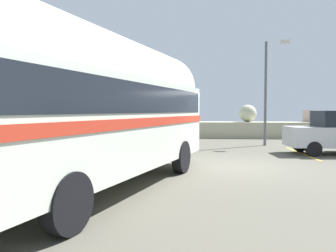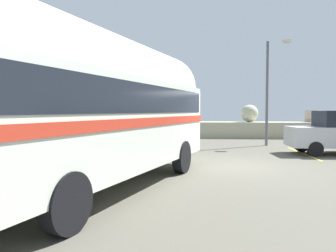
# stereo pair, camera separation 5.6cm
# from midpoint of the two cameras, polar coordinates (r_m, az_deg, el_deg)

# --- Properties ---
(ground) EXTENTS (32.00, 26.00, 0.02)m
(ground) POSITION_cam_midpoint_polar(r_m,az_deg,el_deg) (11.15, 11.25, -7.01)
(ground) COLOR #535045
(breakwater) EXTENTS (31.36, 2.42, 2.44)m
(breakwater) POSITION_cam_midpoint_polar(r_m,az_deg,el_deg) (22.78, 8.03, -0.32)
(breakwater) COLOR #B3AF91
(breakwater) RESTS_ON ground
(vintage_coach) EXTENTS (4.82, 8.91, 3.70)m
(vintage_coach) POSITION_cam_midpoint_polar(r_m,az_deg,el_deg) (7.79, -11.94, 3.89)
(vintage_coach) COLOR black
(vintage_coach) RESTS_ON ground
(lamp_post) EXTENTS (1.16, 0.51, 5.53)m
(lamp_post) POSITION_cam_midpoint_polar(r_m,az_deg,el_deg) (18.06, 17.15, 6.67)
(lamp_post) COLOR #5B5B60
(lamp_post) RESTS_ON ground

